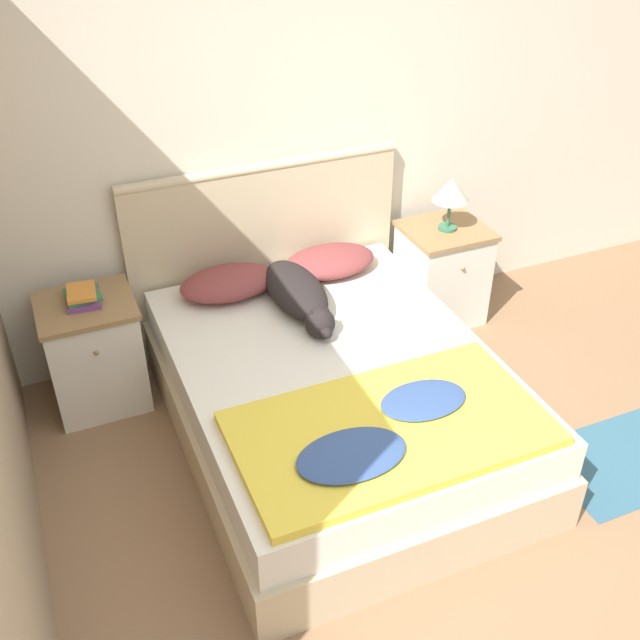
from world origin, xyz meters
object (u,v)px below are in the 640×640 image
Objects in this scene: bed at (335,398)px; nightstand_left at (95,353)px; nightstand_right at (441,273)px; pillow_left at (228,283)px; table_lamp at (451,191)px; book_stack at (83,296)px; dog at (298,293)px; pillow_right at (330,261)px.

nightstand_left is at bearing 144.26° from bed.
bed is at bearing -144.26° from nightstand_right.
pillow_left reaches higher than bed.
nightstand_left is at bearing 179.70° from table_lamp.
book_stack is (-0.76, 0.02, 0.09)m from pillow_left.
bed is at bearing -90.60° from dog.
book_stack is (-2.12, 0.03, 0.34)m from nightstand_right.
bed is 3.15× the size of nightstand_left.
pillow_right is at bearing 0.00° from pillow_left.
pillow_left is 1.40m from table_lamp.
pillow_left is 1.00× the size of pillow_right.
table_lamp is at bearing -1.00° from book_stack.
table_lamp is at bearing -90.00° from nightstand_right.
bed is at bearing -35.74° from nightstand_left.
nightstand_left is 1.93× the size of table_lamp.
bed is 1.39m from book_stack.
bed is 3.15× the size of nightstand_right.
nightstand_right is at bearing 13.80° from dog.
dog is at bearing -166.20° from nightstand_right.
pillow_left is at bearing 139.37° from dog.
nightstand_left is at bearing -179.82° from pillow_right.
book_stack reaches higher than bed.
book_stack is at bearing 143.30° from bed.
pillow_right reaches higher than nightstand_right.
table_lamp reaches higher than nightstand_left.
nightstand_right is 1.93× the size of table_lamp.
pillow_right is 0.82m from table_lamp.
table_lamp reaches higher than book_stack.
table_lamp is (1.36, -0.02, 0.31)m from pillow_left.
pillow_right is at bearing 179.68° from nightstand_right.
dog is at bearing -40.63° from pillow_left.
pillow_right reaches higher than bed.
dog is (-1.06, -0.26, 0.26)m from nightstand_right.
bed is 6.08× the size of table_lamp.
nightstand_left is at bearing 180.00° from nightstand_right.
book_stack is at bearing 86.12° from nightstand_left.
table_lamp is (0.76, -0.02, 0.31)m from pillow_right.
nightstand_left is at bearing 166.33° from dog.
book_stack is at bearing 178.36° from pillow_left.
bed is 0.61m from dog.
nightstand_right reaches higher than bed.
dog reaches higher than pillow_right.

